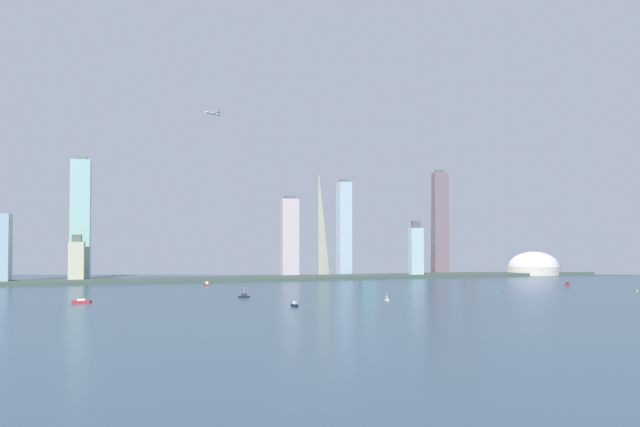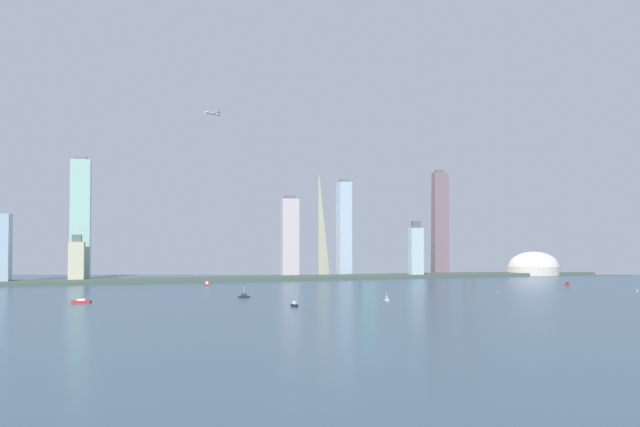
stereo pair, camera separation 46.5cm
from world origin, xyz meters
TOP-DOWN VIEW (x-y plane):
  - ground_plane at (0.00, 0.00)m, footprint 6000.00×6000.00m
  - waterfront_pier at (0.00, 473.21)m, footprint 977.54×49.58m
  - observation_tower at (246.85, 515.59)m, footprint 33.88×33.88m
  - stadium_dome at (334.24, 481.79)m, footprint 82.89×82.89m
  - skyscraper_0 at (193.35, 509.57)m, footprint 22.69×26.67m
  - skyscraper_1 at (139.06, 467.94)m, footprint 18.66×12.90m
  - skyscraper_2 at (-317.67, 534.41)m, footprint 25.49×26.74m
  - skyscraper_3 at (26.19, 562.33)m, footprint 16.52×19.53m
  - skyscraper_4 at (-318.66, 495.65)m, footprint 18.99×23.12m
  - skyscraper_5 at (98.58, 560.65)m, footprint 23.93×13.24m
  - skyscraper_6 at (-25.62, 555.00)m, footprint 25.17×17.31m
  - skyscraper_7 at (-406.46, 487.56)m, footprint 21.60×27.60m
  - skyscraper_8 at (47.60, 518.83)m, footprint 18.30×20.52m
  - boat_1 at (-290.78, 225.43)m, footprint 17.23×9.34m
  - boat_2 at (-162.42, 398.36)m, footprint 4.89×13.87m
  - boat_3 at (254.79, 283.31)m, footprint 4.07×7.62m
  - boat_4 at (-17.57, 174.41)m, footprint 3.23×8.00m
  - boat_5 at (-111.97, 147.17)m, footprint 5.36×8.02m
  - boat_6 at (-141.76, 237.86)m, footprint 11.98×6.35m
  - channel_buoy_0 at (275.91, 191.65)m, footprint 1.55×1.55m
  - channel_buoy_1 at (124.01, 218.00)m, footprint 1.86×1.86m
  - airplane at (-142.79, 526.17)m, footprint 25.33×25.31m

SIDE VIEW (x-z plane):
  - ground_plane at x=0.00m, z-range 0.00..0.00m
  - channel_buoy_1 at x=124.01m, z-range 0.00..2.68m
  - boat_3 at x=254.79m, z-range -0.55..3.32m
  - channel_buoy_0 at x=275.91m, z-range 0.00..2.91m
  - boat_6 at x=-141.76m, z-range -3.83..6.76m
  - boat_1 at x=-290.78m, z-range -0.44..3.39m
  - boat_4 at x=-17.57m, z-range -2.53..5.51m
  - boat_2 at x=-162.42m, z-range -0.64..3.82m
  - boat_5 at x=-111.97m, z-range -0.67..4.17m
  - waterfront_pier at x=0.00m, z-range 0.00..3.86m
  - stadium_dome at x=334.24m, z-range -10.65..33.86m
  - skyscraper_4 at x=-318.66m, z-range -2.80..58.00m
  - skyscraper_1 at x=139.06m, z-range -3.02..76.77m
  - skyscraper_7 at x=-406.46m, z-range 0.00..86.60m
  - skyscraper_6 at x=-25.62m, z-range -1.46..116.56m
  - skyscraper_5 at x=98.58m, z-range -2.59..127.21m
  - skyscraper_8 at x=47.60m, z-range -1.38..139.76m
  - skyscraper_3 at x=26.19m, z-range -5.32..153.95m
  - skyscraper_0 at x=193.35m, z-range -1.47..155.65m
  - skyscraper_2 at x=-317.67m, z-range -1.32..163.73m
  - observation_tower at x=246.85m, z-range -9.65..326.25m
  - airplane at x=-142.79m, z-range 226.75..234.64m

